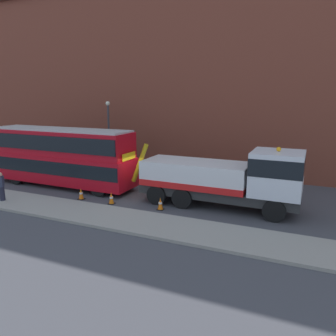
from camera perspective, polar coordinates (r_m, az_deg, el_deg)
name	(u,v)px	position (r m, az deg, el deg)	size (l,w,h in m)	color
ground_plane	(139,195)	(21.14, -5.03, -4.76)	(120.00, 120.00, 0.00)	#424247
near_kerb	(101,216)	(17.75, -11.58, -8.13)	(60.00, 2.80, 0.15)	gray
building_facade	(183,73)	(27.21, 2.66, 16.28)	(60.00, 1.50, 16.00)	brown
recovery_tow_truck	(226,178)	(18.62, 10.03, -1.66)	(10.15, 2.73, 3.67)	#2D2D2D
double_decker_bus	(61,155)	(24.02, -18.18, 2.22)	(11.07, 2.67, 4.06)	#B70C19
pedestrian_onlooker	(1,187)	(21.72, -27.05, -2.95)	(0.44, 0.48, 1.71)	#232333
traffic_cone_near_bus	(81,194)	(20.86, -14.93, -4.41)	(0.36, 0.36, 0.72)	orange
traffic_cone_midway	(111,198)	(19.61, -9.86, -5.25)	(0.36, 0.36, 0.72)	orange
traffic_cone_near_truck	(160,204)	(18.37, -1.34, -6.28)	(0.36, 0.36, 0.72)	orange
street_lamp	(109,130)	(28.01, -10.29, 6.57)	(0.36, 0.36, 5.83)	#38383D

